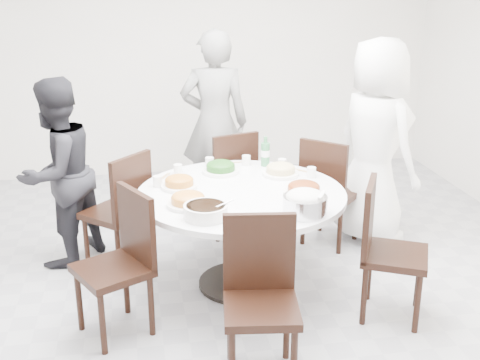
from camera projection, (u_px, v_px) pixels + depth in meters
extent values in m
cube|color=#A3A3A8|center=(206.00, 300.00, 4.33)|extent=(6.00, 6.00, 0.01)
cube|color=white|center=(170.00, 51.00, 6.65)|extent=(6.00, 0.01, 2.80)
cylinder|color=white|center=(241.00, 239.00, 4.42)|extent=(1.50, 1.50, 0.75)
cube|color=black|center=(331.00, 190.00, 5.11)|extent=(0.59, 0.59, 0.95)
cube|color=black|center=(226.00, 181.00, 5.34)|extent=(0.53, 0.53, 0.95)
cube|color=black|center=(115.00, 210.00, 4.69)|extent=(0.59, 0.59, 0.95)
cube|color=black|center=(112.00, 267.00, 3.80)|extent=(0.57, 0.57, 0.95)
cube|color=black|center=(261.00, 305.00, 3.37)|extent=(0.47, 0.47, 0.95)
cube|color=black|center=(395.00, 252.00, 3.99)|extent=(0.56, 0.56, 0.95)
imported|color=white|center=(375.00, 142.00, 5.06)|extent=(0.82, 1.00, 1.75)
imported|color=black|center=(215.00, 123.00, 5.69)|extent=(0.69, 0.49, 1.76)
imported|color=black|center=(58.00, 173.00, 4.69)|extent=(0.90, 0.92, 1.50)
cylinder|color=white|center=(221.00, 168.00, 4.68)|extent=(0.29, 0.29, 0.07)
cylinder|color=white|center=(281.00, 171.00, 4.63)|extent=(0.28, 0.28, 0.08)
cylinder|color=white|center=(179.00, 183.00, 4.36)|extent=(0.27, 0.27, 0.07)
cylinder|color=white|center=(304.00, 190.00, 4.23)|extent=(0.29, 0.29, 0.07)
cylinder|color=white|center=(188.00, 201.00, 4.03)|extent=(0.29, 0.29, 0.08)
cylinder|color=silver|center=(305.00, 205.00, 3.89)|extent=(0.29, 0.29, 0.12)
cylinder|color=white|center=(206.00, 211.00, 3.83)|extent=(0.28, 0.28, 0.09)
cylinder|color=#2D7240|center=(265.00, 151.00, 4.83)|extent=(0.07, 0.07, 0.24)
cylinder|color=white|center=(228.00, 160.00, 4.87)|extent=(0.07, 0.07, 0.08)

